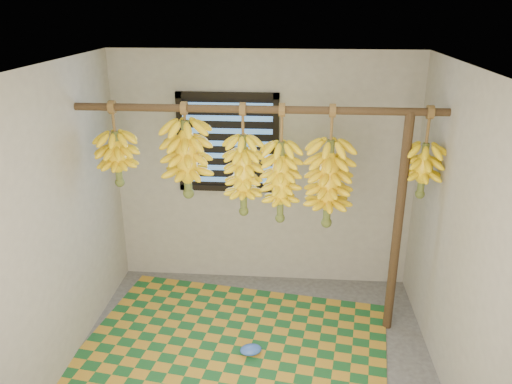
# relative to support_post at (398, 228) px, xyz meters

# --- Properties ---
(floor) EXTENTS (3.00, 3.00, 0.01)m
(floor) POSITION_rel_support_post_xyz_m (-1.20, -0.70, -1.00)
(floor) COLOR #454545
(floor) RESTS_ON ground
(ceiling) EXTENTS (3.00, 3.00, 0.01)m
(ceiling) POSITION_rel_support_post_xyz_m (-1.20, -0.70, 1.40)
(ceiling) COLOR silver
(ceiling) RESTS_ON wall_back
(wall_back) EXTENTS (3.00, 0.01, 2.40)m
(wall_back) POSITION_rel_support_post_xyz_m (-1.20, 0.80, 0.20)
(wall_back) COLOR gray
(wall_back) RESTS_ON floor
(wall_left) EXTENTS (0.01, 3.00, 2.40)m
(wall_left) POSITION_rel_support_post_xyz_m (-2.71, -0.70, 0.20)
(wall_left) COLOR gray
(wall_left) RESTS_ON floor
(wall_right) EXTENTS (0.01, 3.00, 2.40)m
(wall_right) POSITION_rel_support_post_xyz_m (0.30, -0.70, 0.20)
(wall_right) COLOR gray
(wall_right) RESTS_ON floor
(window) EXTENTS (1.00, 0.04, 1.00)m
(window) POSITION_rel_support_post_xyz_m (-1.55, 0.78, 0.50)
(window) COLOR black
(window) RESTS_ON wall_back
(hanging_pole) EXTENTS (3.00, 0.06, 0.06)m
(hanging_pole) POSITION_rel_support_post_xyz_m (-1.20, 0.00, 1.00)
(hanging_pole) COLOR #46301C
(hanging_pole) RESTS_ON wall_left
(support_post) EXTENTS (0.08, 0.08, 2.00)m
(support_post) POSITION_rel_support_post_xyz_m (0.00, 0.00, 0.00)
(support_post) COLOR #46301C
(support_post) RESTS_ON floor
(woven_mat) EXTENTS (2.86, 2.42, 0.01)m
(woven_mat) POSITION_rel_support_post_xyz_m (-1.39, -0.51, -0.99)
(woven_mat) COLOR #185124
(woven_mat) RESTS_ON floor
(plastic_bag) EXTENTS (0.22, 0.18, 0.08)m
(plastic_bag) POSITION_rel_support_post_xyz_m (-1.22, -0.49, -0.95)
(plastic_bag) COLOR #3159B9
(plastic_bag) RESTS_ON woven_mat
(banana_bunch_a) EXTENTS (0.33, 0.33, 0.72)m
(banana_bunch_a) POSITION_rel_support_post_xyz_m (-2.39, 0.00, 0.56)
(banana_bunch_a) COLOR brown
(banana_bunch_a) RESTS_ON hanging_pole
(banana_bunch_b) EXTENTS (0.39, 0.39, 0.80)m
(banana_bunch_b) POSITION_rel_support_post_xyz_m (-1.79, 0.00, 0.57)
(banana_bunch_b) COLOR brown
(banana_bunch_b) RESTS_ON hanging_pole
(banana_bunch_c) EXTENTS (0.31, 0.31, 0.96)m
(banana_bunch_c) POSITION_rel_support_post_xyz_m (-1.32, 0.00, 0.44)
(banana_bunch_c) COLOR brown
(banana_bunch_c) RESTS_ON hanging_pole
(banana_bunch_d) EXTENTS (0.31, 0.31, 1.01)m
(banana_bunch_d) POSITION_rel_support_post_xyz_m (-1.00, 0.00, 0.39)
(banana_bunch_d) COLOR brown
(banana_bunch_d) RESTS_ON hanging_pole
(banana_bunch_e) EXTENTS (0.39, 0.39, 1.04)m
(banana_bunch_e) POSITION_rel_support_post_xyz_m (-0.61, 0.00, 0.39)
(banana_bunch_e) COLOR brown
(banana_bunch_e) RESTS_ON hanging_pole
(banana_bunch_f) EXTENTS (0.32, 0.32, 0.75)m
(banana_bunch_f) POSITION_rel_support_post_xyz_m (0.15, 0.00, 0.52)
(banana_bunch_f) COLOR brown
(banana_bunch_f) RESTS_ON hanging_pole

